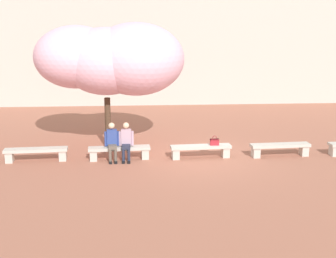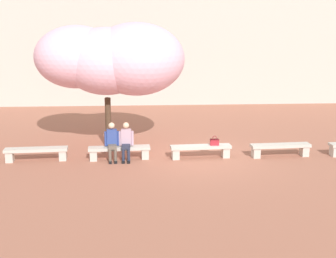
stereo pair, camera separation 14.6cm
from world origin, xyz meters
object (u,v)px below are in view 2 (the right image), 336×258
person_seated_right (126,140)px  stone_bench_west_end (36,152)px  stone_bench_center (201,149)px  cherry_tree_main (111,59)px  stone_bench_near_west (119,151)px  handbag (215,142)px  stone_bench_near_east (280,148)px  person_seated_left (112,140)px

person_seated_right → stone_bench_west_end: bearing=179.0°
stone_bench_center → cherry_tree_main: size_ratio=0.39×
stone_bench_west_end → person_seated_right: 3.06m
person_seated_right → stone_bench_center: bearing=1.2°
stone_bench_west_end → stone_bench_center: 5.59m
stone_bench_near_west → handbag: size_ratio=6.24×
stone_bench_center → stone_bench_near_east: size_ratio=1.00×
handbag → stone_bench_near_west: bearing=179.8°
stone_bench_near_east → stone_bench_center: bearing=180.0°
stone_bench_west_end → handbag: bearing=-0.1°
stone_bench_center → person_seated_right: (-2.56, -0.05, 0.39)m
stone_bench_near_east → handbag: handbag is taller
stone_bench_near_west → handbag: (3.27, -0.01, 0.27)m
stone_bench_center → person_seated_right: bearing=-178.8°
stone_bench_near_east → handbag: size_ratio=6.24×
stone_bench_near_east → handbag: bearing=-179.7°
stone_bench_center → stone_bench_near_west: bearing=180.0°
person_seated_left → person_seated_right: (0.48, -0.00, 0.00)m
stone_bench_near_west → cherry_tree_main: bearing=100.8°
stone_bench_near_west → stone_bench_center: (2.80, 0.00, 0.00)m
stone_bench_near_east → cherry_tree_main: size_ratio=0.39×
stone_bench_west_end → person_seated_left: bearing=-1.2°
person_seated_right → handbag: (3.03, 0.04, -0.12)m
handbag → cherry_tree_main: (-3.56, 1.54, 2.71)m
stone_bench_west_end → stone_bench_near_west: 2.80m
stone_bench_near_west → stone_bench_center: 2.80m
stone_bench_center → handbag: bearing=-1.5°
person_seated_right → handbag: person_seated_right is taller
stone_bench_west_end → person_seated_left: person_seated_left is taller
handbag → stone_bench_near_east: bearing=0.3°
person_seated_right → stone_bench_near_west: bearing=167.5°
stone_bench_west_end → cherry_tree_main: cherry_tree_main is taller
stone_bench_west_end → stone_bench_near_west: size_ratio=1.00×
stone_bench_near_west → stone_bench_center: same height
stone_bench_west_end → cherry_tree_main: size_ratio=0.39×
stone_bench_near_west → stone_bench_near_east: bearing=0.0°
person_seated_left → cherry_tree_main: (-0.06, 1.58, 2.59)m
stone_bench_center → person_seated_left: 3.06m
stone_bench_center → person_seated_left: (-3.03, -0.05, 0.39)m
stone_bench_near_west → person_seated_right: bearing=-12.5°
stone_bench_near_east → cherry_tree_main: 6.77m
stone_bench_near_west → person_seated_left: size_ratio=1.64×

